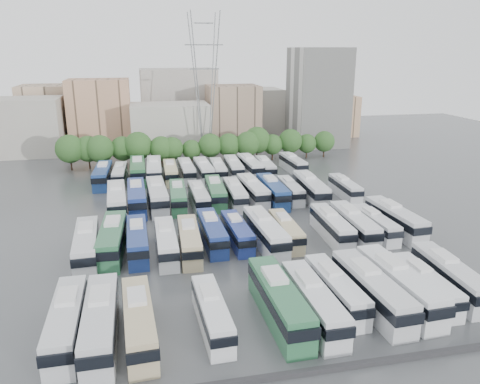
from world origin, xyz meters
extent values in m
plane|color=#424447|center=(0.00, 0.00, 0.00)|extent=(220.00, 220.00, 0.00)
cube|color=#2D2D30|center=(0.00, -33.00, 0.25)|extent=(56.00, 0.50, 0.50)
cylinder|color=black|center=(-29.04, 42.02, 1.29)|extent=(0.36, 0.36, 2.59)
sphere|color=#234C1E|center=(-29.04, 42.02, 4.80)|extent=(6.21, 6.21, 6.21)
cylinder|color=black|center=(-25.29, 42.75, 1.21)|extent=(0.36, 0.36, 2.41)
sphere|color=#234C1E|center=(-25.29, 42.75, 4.48)|extent=(5.78, 5.78, 5.78)
cylinder|color=black|center=(-22.64, 41.25, 1.26)|extent=(0.36, 0.36, 2.52)
sphere|color=#234C1E|center=(-22.64, 41.25, 4.68)|extent=(6.05, 6.05, 6.05)
cylinder|color=black|center=(-17.90, 42.83, 1.14)|extent=(0.36, 0.36, 2.28)
sphere|color=#234C1E|center=(-17.90, 42.83, 4.23)|extent=(5.46, 5.46, 5.46)
cylinder|color=black|center=(-14.45, 41.82, 1.31)|extent=(0.36, 0.36, 2.63)
sphere|color=#234C1E|center=(-14.45, 41.82, 4.88)|extent=(6.30, 6.30, 6.30)
cylinder|color=black|center=(-9.40, 41.32, 1.14)|extent=(0.36, 0.36, 2.27)
sphere|color=#234C1E|center=(-9.40, 41.32, 4.22)|extent=(5.45, 5.45, 5.45)
cylinder|color=black|center=(-7.01, 41.60, 1.08)|extent=(0.36, 0.36, 2.17)
sphere|color=#234C1E|center=(-7.01, 41.60, 4.02)|extent=(5.20, 5.20, 5.20)
cylinder|color=black|center=(-2.50, 42.19, 0.93)|extent=(0.36, 0.36, 1.87)
sphere|color=#234C1E|center=(-2.50, 42.19, 3.47)|extent=(4.48, 4.48, 4.48)
cylinder|color=black|center=(1.79, 41.90, 1.15)|extent=(0.36, 0.36, 2.30)
sphere|color=#234C1E|center=(1.79, 41.90, 4.28)|extent=(5.53, 5.53, 5.53)
cylinder|color=black|center=(6.14, 41.74, 1.14)|extent=(0.36, 0.36, 2.27)
sphere|color=#234C1E|center=(6.14, 41.74, 4.22)|extent=(5.46, 5.46, 5.46)
cylinder|color=black|center=(10.50, 41.17, 1.20)|extent=(0.36, 0.36, 2.39)
sphere|color=#234C1E|center=(10.50, 41.17, 4.45)|extent=(5.75, 5.75, 5.75)
cylinder|color=black|center=(13.14, 42.82, 1.32)|extent=(0.36, 0.36, 2.64)
sphere|color=#234C1E|center=(13.14, 42.82, 4.90)|extent=(6.33, 6.33, 6.33)
cylinder|color=black|center=(16.91, 42.52, 1.01)|extent=(0.36, 0.36, 2.03)
sphere|color=#234C1E|center=(16.91, 42.52, 3.76)|extent=(4.86, 4.86, 4.86)
cylinder|color=black|center=(21.38, 42.59, 1.19)|extent=(0.36, 0.36, 2.38)
sphere|color=#234C1E|center=(21.38, 42.59, 4.43)|extent=(5.72, 5.72, 5.72)
cylinder|color=black|center=(25.69, 42.84, 0.96)|extent=(0.36, 0.36, 1.93)
sphere|color=#234C1E|center=(25.69, 42.84, 3.58)|extent=(4.63, 4.63, 4.63)
cylinder|color=black|center=(30.14, 42.75, 1.06)|extent=(0.36, 0.36, 2.12)
sphere|color=#234C1E|center=(30.14, 42.75, 3.93)|extent=(5.08, 5.08, 5.08)
cube|color=#9E998E|center=(-42.00, 62.00, 7.00)|extent=(18.00, 14.00, 14.00)
cube|color=tan|center=(-24.00, 68.00, 9.00)|extent=(16.00, 12.00, 18.00)
cube|color=#ADA89E|center=(-6.00, 60.00, 6.00)|extent=(20.00, 14.00, 12.00)
cube|color=gray|center=(12.00, 66.00, 8.00)|extent=(14.00, 12.00, 16.00)
cube|color=gray|center=(-2.00, 80.00, 10.00)|extent=(22.00, 16.00, 20.00)
cube|color=tan|center=(-38.00, 78.00, 8.00)|extent=(16.00, 14.00, 16.00)
cube|color=#A39E93|center=(20.00, 78.00, 7.00)|extent=(18.00, 14.00, 14.00)
cube|color=tan|center=(44.00, 72.00, 6.00)|extent=(14.00, 12.00, 12.00)
cube|color=gray|center=(-14.00, 74.00, 5.00)|extent=(12.00, 10.00, 10.00)
cube|color=silver|center=(34.00, 58.00, 13.00)|extent=(14.00, 14.00, 26.00)
cylinder|color=slate|center=(0.00, 48.00, 17.00)|extent=(2.90, 2.91, 33.83)
cylinder|color=slate|center=(0.00, 52.00, 17.00)|extent=(2.90, 2.91, 33.83)
cylinder|color=slate|center=(4.00, 48.00, 17.00)|extent=(2.90, 2.91, 33.83)
cylinder|color=slate|center=(4.00, 52.00, 17.00)|extent=(2.90, 2.91, 33.83)
cube|color=slate|center=(2.00, 50.00, 31.28)|extent=(4.50, 0.30, 0.30)
cube|color=slate|center=(2.00, 50.00, 26.52)|extent=(9.00, 0.30, 0.30)
cube|color=slate|center=(2.00, 50.00, 21.08)|extent=(7.00, 0.30, 0.30)
cube|color=silver|center=(-21.39, -23.90, 1.73)|extent=(2.68, 12.25, 3.47)
cube|color=black|center=(-21.39, -24.05, 2.40)|extent=(2.80, 12.44, 1.02)
cube|color=silver|center=(-21.40, -22.37, 3.69)|extent=(1.75, 3.27, 0.45)
cube|color=silver|center=(-18.38, -24.72, 1.81)|extent=(2.78, 12.82, 3.63)
cube|color=black|center=(-18.38, -24.88, 2.51)|extent=(2.91, 13.01, 1.07)
cube|color=silver|center=(-18.38, -23.12, 3.86)|extent=(1.83, 3.42, 0.47)
cube|color=tan|center=(-14.99, -25.03, 1.69)|extent=(3.16, 12.05, 3.38)
cube|color=black|center=(-14.99, -25.18, 2.34)|extent=(3.28, 12.24, 0.99)
cube|color=silver|center=(-15.07, -23.54, 3.60)|extent=(1.85, 3.27, 0.44)
cube|color=silver|center=(-8.22, -24.76, 1.51)|extent=(2.63, 10.74, 3.02)
cube|color=black|center=(-8.22, -24.89, 2.09)|extent=(2.74, 10.90, 0.89)
cube|color=silver|center=(-8.27, -23.43, 3.22)|extent=(1.61, 2.89, 0.39)
cube|color=#2E6B44|center=(-1.57, -24.61, 1.88)|extent=(3.07, 13.34, 3.76)
cube|color=black|center=(-1.56, -24.77, 2.60)|extent=(3.21, 13.54, 1.11)
cube|color=silver|center=(-1.60, -22.95, 4.01)|extent=(1.95, 3.58, 0.49)
cube|color=silver|center=(1.69, -25.27, 1.75)|extent=(2.76, 12.36, 3.49)
cube|color=black|center=(1.70, -25.43, 2.41)|extent=(2.89, 12.54, 1.03)
cube|color=silver|center=(1.68, -23.73, 3.72)|extent=(1.78, 3.31, 0.45)
cube|color=white|center=(4.97, -23.09, 1.61)|extent=(2.78, 11.42, 3.21)
cube|color=black|center=(4.98, -23.24, 2.22)|extent=(2.90, 11.59, 0.95)
cube|color=silver|center=(4.93, -21.68, 3.42)|extent=(1.71, 3.08, 0.42)
cube|color=silver|center=(8.31, -24.44, 1.84)|extent=(3.23, 13.07, 3.68)
cube|color=black|center=(8.32, -24.60, 2.54)|extent=(3.36, 13.27, 1.08)
cube|color=silver|center=(8.25, -22.81, 3.92)|extent=(1.96, 3.53, 0.48)
cube|color=silver|center=(11.57, -24.07, 1.87)|extent=(3.42, 13.33, 3.74)
cube|color=black|center=(11.58, -24.23, 2.59)|extent=(3.56, 13.53, 1.10)
cube|color=silver|center=(11.49, -22.42, 3.99)|extent=(2.03, 3.61, 0.48)
cube|color=silver|center=(14.75, -23.98, 1.51)|extent=(2.35, 10.66, 3.02)
cube|color=black|center=(14.75, -24.12, 2.08)|extent=(2.45, 10.82, 0.89)
cube|color=silver|center=(14.76, -22.65, 3.21)|extent=(1.53, 2.85, 0.39)
cube|color=silver|center=(18.24, -23.22, 1.70)|extent=(3.16, 12.15, 3.41)
cube|color=black|center=(18.24, -23.37, 2.36)|extent=(3.29, 12.33, 1.00)
cube|color=silver|center=(18.32, -21.72, 3.63)|extent=(1.86, 3.29, 0.44)
cube|color=silver|center=(-21.31, -6.25, 1.79)|extent=(3.29, 12.74, 3.58)
cube|color=black|center=(-21.31, -6.41, 2.47)|extent=(3.42, 12.93, 1.05)
cube|color=silver|center=(-21.39, -4.68, 3.81)|extent=(1.95, 3.45, 0.46)
cube|color=#2C6742|center=(-18.21, -5.08, 1.84)|extent=(3.43, 13.10, 3.68)
cube|color=black|center=(-18.22, -5.24, 2.54)|extent=(3.57, 13.30, 1.08)
cube|color=silver|center=(-18.12, -3.46, 3.91)|extent=(2.02, 3.55, 0.48)
cube|color=navy|center=(-15.03, -5.62, 1.66)|extent=(2.68, 11.73, 3.31)
cube|color=black|center=(-15.03, -5.76, 2.29)|extent=(2.80, 11.91, 0.97)
cube|color=silver|center=(-15.06, -4.15, 3.53)|extent=(1.71, 3.15, 0.43)
cube|color=silver|center=(-11.41, -6.99, 1.62)|extent=(2.44, 11.43, 3.24)
cube|color=black|center=(-11.41, -7.13, 2.24)|extent=(2.55, 11.61, 0.95)
cube|color=silver|center=(-11.41, -5.56, 3.45)|extent=(1.62, 3.05, 0.42)
cube|color=#C3B086|center=(-8.43, -7.05, 1.64)|extent=(2.91, 11.69, 3.29)
cube|color=black|center=(-8.44, -7.20, 2.27)|extent=(3.03, 11.87, 0.97)
cube|color=silver|center=(-8.38, -5.60, 3.50)|extent=(1.76, 3.15, 0.43)
cube|color=navy|center=(-5.11, -4.74, 1.64)|extent=(2.64, 11.63, 3.28)
cube|color=black|center=(-5.11, -4.88, 2.27)|extent=(2.76, 11.80, 0.97)
cube|color=silver|center=(-5.13, -3.29, 3.50)|extent=(1.69, 3.12, 0.42)
cube|color=navy|center=(-1.71, -5.21, 1.53)|extent=(2.64, 10.84, 3.05)
cube|color=black|center=(-1.71, -5.35, 2.11)|extent=(2.76, 11.00, 0.90)
cube|color=silver|center=(-1.76, -3.87, 3.25)|extent=(1.62, 2.92, 0.39)
cube|color=white|center=(1.82, -6.88, 1.81)|extent=(3.27, 12.87, 3.62)
cube|color=black|center=(1.83, -7.04, 2.50)|extent=(3.41, 13.07, 1.06)
cube|color=silver|center=(1.75, -5.28, 3.85)|extent=(1.96, 3.48, 0.47)
cube|color=#CBBA8B|center=(5.01, -5.96, 1.50)|extent=(2.45, 10.62, 3.00)
cube|color=black|center=(5.00, -6.10, 2.07)|extent=(2.56, 10.78, 0.88)
cube|color=silver|center=(5.03, -4.64, 3.19)|extent=(1.55, 2.85, 0.39)
cube|color=silver|center=(11.65, -6.16, 1.65)|extent=(2.88, 11.69, 3.29)
cube|color=black|center=(11.65, -6.30, 2.27)|extent=(3.00, 11.87, 0.97)
cube|color=silver|center=(11.71, -4.71, 3.50)|extent=(1.75, 3.15, 0.43)
cube|color=silver|center=(14.82, -6.53, 1.74)|extent=(2.93, 12.34, 3.48)
cube|color=black|center=(14.82, -6.68, 2.40)|extent=(3.06, 12.53, 1.02)
cube|color=silver|center=(14.86, -5.00, 3.70)|extent=(1.82, 3.32, 0.45)
cube|color=silver|center=(18.19, -6.36, 1.50)|extent=(2.46, 10.66, 3.01)
cube|color=black|center=(18.19, -6.50, 2.08)|extent=(2.57, 10.82, 0.88)
cube|color=silver|center=(18.16, -5.04, 3.20)|extent=(1.56, 2.86, 0.39)
cube|color=silver|center=(21.64, -5.78, 1.78)|extent=(3.26, 12.67, 3.56)
cube|color=black|center=(21.64, -5.94, 2.46)|extent=(3.39, 12.86, 1.05)
cube|color=silver|center=(21.56, -4.22, 3.79)|extent=(1.94, 3.43, 0.46)
cube|color=silver|center=(-18.21, 11.57, 1.86)|extent=(3.38, 13.23, 3.71)
cube|color=black|center=(-18.21, 11.41, 2.57)|extent=(3.52, 13.43, 1.09)
cube|color=silver|center=(-18.29, 13.21, 3.96)|extent=(2.02, 3.58, 0.48)
cube|color=navy|center=(-15.05, 12.59, 1.84)|extent=(3.01, 13.05, 3.68)
cube|color=black|center=(-15.05, 12.43, 2.54)|extent=(3.15, 13.24, 1.08)
cube|color=silver|center=(-15.08, 14.21, 3.92)|extent=(1.91, 3.50, 0.48)
cube|color=silver|center=(-11.69, 12.59, 1.87)|extent=(3.24, 13.29, 3.74)
cube|color=black|center=(-11.68, 12.43, 2.59)|extent=(3.38, 13.50, 1.10)
cube|color=silver|center=(-11.74, 14.24, 3.98)|extent=(1.99, 3.58, 0.48)
cube|color=#2E6D43|center=(-8.26, 12.18, 1.66)|extent=(3.02, 11.79, 3.31)
cube|color=black|center=(-8.27, 12.04, 2.29)|extent=(3.14, 11.97, 0.97)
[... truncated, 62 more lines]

